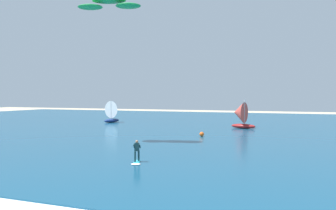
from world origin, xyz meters
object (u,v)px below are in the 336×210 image
at_px(sailboat_center_horizon, 114,111).
at_px(kitesurfer, 137,155).
at_px(marker_buoy, 202,134).
at_px(kite, 109,4).
at_px(sailboat_mid_right, 240,115).

bearing_deg(sailboat_center_horizon, kitesurfer, -57.57).
xyz_separation_m(sailboat_center_horizon, marker_buoy, (21.60, -16.04, -1.76)).
height_order(kite, sailboat_center_horizon, kite).
distance_m(kite, marker_buoy, 18.64).
distance_m(kite, sailboat_mid_right, 27.18).
xyz_separation_m(kite, sailboat_center_horizon, (-14.35, 25.67, -12.45)).
bearing_deg(sailboat_mid_right, kitesurfer, -94.53).
bearing_deg(kite, kitesurfer, -49.05).
relative_size(kite, sailboat_mid_right, 1.55).
bearing_deg(kitesurfer, kite, 130.95).
bearing_deg(kite, sailboat_center_horizon, 119.20).
relative_size(kite, marker_buoy, 12.28).
bearing_deg(marker_buoy, sailboat_center_horizon, 143.40).
relative_size(kitesurfer, sailboat_center_horizon, 0.45).
xyz_separation_m(sailboat_center_horizon, sailboat_mid_right, (24.10, -3.55, 0.01)).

